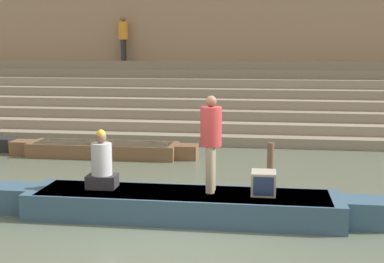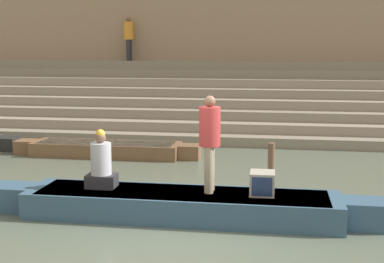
{
  "view_description": "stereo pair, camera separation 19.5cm",
  "coord_description": "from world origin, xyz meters",
  "px_view_note": "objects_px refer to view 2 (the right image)",
  "views": [
    {
      "loc": [
        1.31,
        -8.57,
        3.02
      ],
      "look_at": [
        -0.14,
        1.65,
        1.37
      ],
      "focal_mm": 50.0,
      "sensor_mm": 36.0,
      "label": 1
    },
    {
      "loc": [
        1.51,
        -8.54,
        3.02
      ],
      "look_at": [
        -0.14,
        1.65,
        1.37
      ],
      "focal_mm": 50.0,
      "sensor_mm": 36.0,
      "label": 2
    }
  ],
  "objects_px": {
    "person_rowing": "(101,165)",
    "mooring_post": "(271,168)",
    "tv_set": "(262,183)",
    "person_on_steps": "(129,36)",
    "moored_boat_shore": "(106,149)",
    "rowboat_main": "(181,204)",
    "person_standing": "(210,137)"
  },
  "relations": [
    {
      "from": "rowboat_main",
      "to": "tv_set",
      "type": "xyz_separation_m",
      "value": [
        1.42,
        0.08,
        0.42
      ]
    },
    {
      "from": "tv_set",
      "to": "person_on_steps",
      "type": "distance_m",
      "value": 13.38
    },
    {
      "from": "person_rowing",
      "to": "mooring_post",
      "type": "bearing_deg",
      "value": 19.31
    },
    {
      "from": "tv_set",
      "to": "moored_boat_shore",
      "type": "distance_m",
      "value": 6.65
    },
    {
      "from": "person_rowing",
      "to": "moored_boat_shore",
      "type": "xyz_separation_m",
      "value": [
        -1.53,
        4.89,
        -0.68
      ]
    },
    {
      "from": "person_rowing",
      "to": "tv_set",
      "type": "height_order",
      "value": "person_rowing"
    },
    {
      "from": "person_rowing",
      "to": "tv_set",
      "type": "relative_size",
      "value": 2.24
    },
    {
      "from": "moored_boat_shore",
      "to": "person_on_steps",
      "type": "bearing_deg",
      "value": 103.95
    },
    {
      "from": "person_rowing",
      "to": "mooring_post",
      "type": "height_order",
      "value": "person_rowing"
    },
    {
      "from": "rowboat_main",
      "to": "person_standing",
      "type": "relative_size",
      "value": 4.17
    },
    {
      "from": "person_standing",
      "to": "person_on_steps",
      "type": "distance_m",
      "value": 12.82
    },
    {
      "from": "tv_set",
      "to": "person_on_steps",
      "type": "height_order",
      "value": "person_on_steps"
    },
    {
      "from": "mooring_post",
      "to": "moored_boat_shore",
      "type": "bearing_deg",
      "value": 146.65
    },
    {
      "from": "mooring_post",
      "to": "person_rowing",
      "type": "bearing_deg",
      "value": -148.31
    },
    {
      "from": "person_standing",
      "to": "moored_boat_shore",
      "type": "bearing_deg",
      "value": 121.66
    },
    {
      "from": "person_rowing",
      "to": "mooring_post",
      "type": "distance_m",
      "value": 3.6
    },
    {
      "from": "person_standing",
      "to": "person_rowing",
      "type": "distance_m",
      "value": 2.06
    },
    {
      "from": "person_rowing",
      "to": "person_on_steps",
      "type": "xyz_separation_m",
      "value": [
        -2.77,
        11.76,
        2.55
      ]
    },
    {
      "from": "person_rowing",
      "to": "moored_boat_shore",
      "type": "relative_size",
      "value": 0.2
    },
    {
      "from": "rowboat_main",
      "to": "mooring_post",
      "type": "bearing_deg",
      "value": 55.39
    },
    {
      "from": "rowboat_main",
      "to": "person_rowing",
      "type": "relative_size",
      "value": 6.63
    },
    {
      "from": "moored_boat_shore",
      "to": "mooring_post",
      "type": "relative_size",
      "value": 5.06
    },
    {
      "from": "rowboat_main",
      "to": "person_standing",
      "type": "height_order",
      "value": "person_standing"
    },
    {
      "from": "rowboat_main",
      "to": "mooring_post",
      "type": "distance_m",
      "value": 2.53
    },
    {
      "from": "moored_boat_shore",
      "to": "person_on_steps",
      "type": "distance_m",
      "value": 7.7
    },
    {
      "from": "person_rowing",
      "to": "tv_set",
      "type": "bearing_deg",
      "value": -13.04
    },
    {
      "from": "tv_set",
      "to": "person_on_steps",
      "type": "relative_size",
      "value": 0.28
    },
    {
      "from": "moored_boat_shore",
      "to": "rowboat_main",
      "type": "bearing_deg",
      "value": -55.09
    },
    {
      "from": "person_standing",
      "to": "mooring_post",
      "type": "relative_size",
      "value": 1.64
    },
    {
      "from": "moored_boat_shore",
      "to": "mooring_post",
      "type": "bearing_deg",
      "value": -29.62
    },
    {
      "from": "person_standing",
      "to": "tv_set",
      "type": "distance_m",
      "value": 1.21
    },
    {
      "from": "mooring_post",
      "to": "rowboat_main",
      "type": "bearing_deg",
      "value": -127.78
    }
  ]
}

